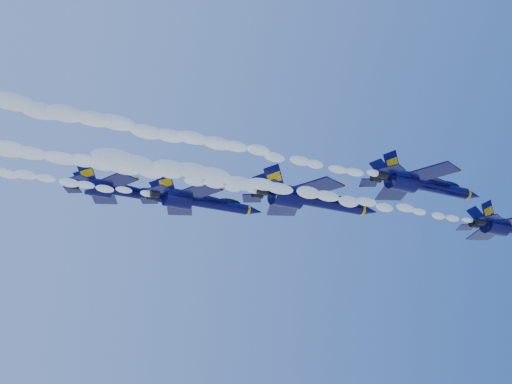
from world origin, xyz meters
name	(u,v)px	position (x,y,z in m)	size (l,w,h in m)	color
jet_lead	(512,228)	(20.05, -10.77, 148.19)	(15.19, 12.46, 5.65)	#09073C
smoke_trail_jet_lead	(312,193)	(-10.35, -10.77, 147.78)	(47.82, 1.81, 1.63)	white
jet_second	(423,184)	(9.13, -7.03, 153.73)	(17.63, 14.46, 6.55)	#09073C
smoke_trail_jet_second	(199,140)	(-22.32, -7.03, 153.29)	(47.82, 2.11, 1.90)	white
jet_third	(311,200)	(-3.01, 1.16, 152.27)	(19.02, 15.61, 7.07)	#09073C
smoke_trail_jet_third	(65,158)	(-35.06, 1.16, 151.82)	(47.82, 2.27, 2.04)	white
jet_fourth	(201,202)	(-13.21, 15.12, 154.94)	(17.90, 14.68, 6.65)	#09073C
jet_fifth	(121,191)	(-23.26, 21.74, 157.16)	(16.96, 13.91, 6.30)	#09073C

